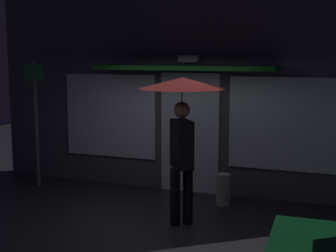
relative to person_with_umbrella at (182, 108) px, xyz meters
name	(u,v)px	position (x,y,z in m)	size (l,w,h in m)	color
ground_plane	(143,231)	(-0.43, -0.47, -1.75)	(18.00, 18.00, 0.00)	#26262B
building_facade	(193,83)	(-0.43, 1.86, 0.27)	(8.01, 1.00, 4.07)	#4C4C56
person_with_umbrella	(182,108)	(0.00, 0.00, 0.00)	(1.25, 1.25, 2.20)	black
street_sign_post	(36,116)	(-3.27, 1.01, -0.37)	(0.40, 0.07, 2.44)	#595B60
sidewalk_bollard	(223,189)	(0.36, 1.15, -1.48)	(0.25, 0.25, 0.53)	#B2A899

